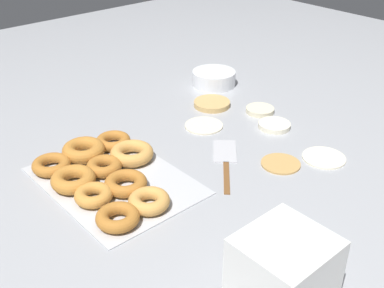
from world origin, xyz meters
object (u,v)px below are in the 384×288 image
pancake_1 (281,163)px  spatula (226,156)px  batter_bowl (214,78)px  pancake_0 (324,157)px  container_stack (283,273)px  pancake_3 (260,110)px  pancake_5 (204,125)px  pancake_4 (274,125)px  donut_tray (106,173)px  pancake_2 (212,104)px

pancake_1 → spatula: (-0.12, -0.08, -0.00)m
pancake_1 → batter_bowl: 0.54m
pancake_0 → batter_bowl: batter_bowl is taller
container_stack → pancake_1: bearing=129.2°
batter_bowl → spatula: 0.48m
pancake_1 → pancake_3: 0.30m
pancake_5 → batter_bowl: batter_bowl is taller
pancake_3 → pancake_4: size_ratio=0.93×
donut_tray → spatula: size_ratio=1.88×
pancake_0 → pancake_2: (-0.42, 0.00, 0.00)m
donut_tray → batter_bowl: batter_bowl is taller
pancake_2 → pancake_5: pancake_2 is taller
pancake_5 → pancake_3: bearing=76.8°
pancake_0 → pancake_3: (-0.29, 0.08, 0.00)m
pancake_1 → pancake_4: (-0.14, 0.14, 0.00)m
batter_bowl → donut_tray: bearing=-67.0°
pancake_3 → spatula: pancake_3 is taller
pancake_2 → pancake_0: bearing=-0.5°
batter_bowl → pancake_2: bearing=-45.6°
pancake_1 → batter_bowl: (-0.49, 0.23, 0.02)m
pancake_2 → pancake_5: bearing=-52.9°
container_stack → pancake_2: bearing=144.9°
pancake_2 → pancake_5: 0.14m
pancake_0 → donut_tray: 0.55m
pancake_2 → batter_bowl: size_ratio=0.77×
pancake_3 → pancake_5: 0.20m
pancake_5 → donut_tray: donut_tray is taller
pancake_2 → spatula: pancake_2 is taller
pancake_3 → pancake_4: same height
pancake_4 → spatula: bearing=-83.9°
pancake_0 → pancake_5: 0.35m
pancake_0 → pancake_2: pancake_2 is taller
pancake_4 → pancake_5: 0.20m
pancake_0 → spatula: (-0.17, -0.18, -0.00)m
pancake_1 → pancake_4: 0.20m
pancake_2 → container_stack: 0.80m
pancake_0 → pancake_1: 0.12m
pancake_0 → pancake_4: pancake_4 is taller
donut_tray → container_stack: bearing=1.8°
pancake_0 → spatula: pancake_0 is taller
pancake_0 → container_stack: container_stack is taller
pancake_1 → pancake_2: size_ratio=0.88×
pancake_2 → pancake_5: (0.09, -0.11, -0.00)m
donut_tray → pancake_0: bearing=58.5°
pancake_2 → batter_bowl: batter_bowl is taller
pancake_2 → pancake_4: bearing=8.6°
container_stack → spatula: bearing=145.9°
pancake_3 → batter_bowl: 0.26m
donut_tray → pancake_2: bearing=105.6°
batter_bowl → pancake_3: bearing=-10.1°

